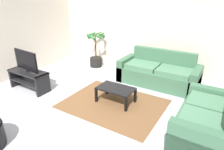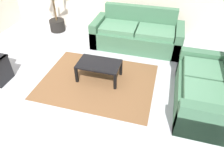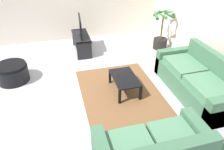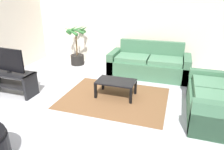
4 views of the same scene
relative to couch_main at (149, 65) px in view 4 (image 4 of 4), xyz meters
The scene contains 9 objects.
ground_plane 2.44m from the couch_main, 109.29° to the right, with size 6.60×6.60×0.00m, color #B2B2B7.
wall_back 1.50m from the couch_main, 138.16° to the left, with size 6.00×0.06×2.70m, color beige.
couch_main is the anchor object (origin of this frame).
couch_loveseat 2.24m from the couch_main, 48.63° to the right, with size 0.90×1.64×0.90m.
tv_stand 3.44m from the couch_main, 142.51° to the right, with size 1.10×0.45×0.51m.
tv 3.47m from the couch_main, 142.54° to the right, with size 0.89×0.12×0.54m.
coffee_table 1.56m from the couch_main, 107.80° to the right, with size 0.82×0.50×0.36m.
area_rug 1.68m from the couch_main, 106.74° to the right, with size 2.20×1.70×0.01m, color brown.
potted_palm 2.32m from the couch_main, behind, with size 0.71×0.74×1.24m.
Camera 4 is at (1.51, -3.10, 2.07)m, focal length 33.04 mm.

